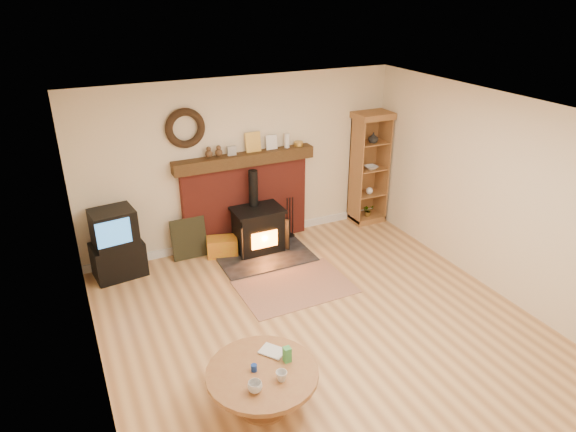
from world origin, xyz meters
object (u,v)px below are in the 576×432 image
wood_stove (259,231)px  curio_cabinet (369,168)px  tv_unit (116,245)px  coffee_table (263,378)px

wood_stove → curio_cabinet: 2.23m
wood_stove → tv_unit: 2.07m
tv_unit → curio_cabinet: 4.21m
coffee_table → tv_unit: bearing=105.1°
wood_stove → coffee_table: bearing=-111.7°
curio_cabinet → coffee_table: bearing=-135.4°
wood_stove → tv_unit: wood_stove is taller
curio_cabinet → coffee_table: size_ratio=1.77×
wood_stove → tv_unit: bearing=174.5°
tv_unit → coffee_table: bearing=-74.9°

